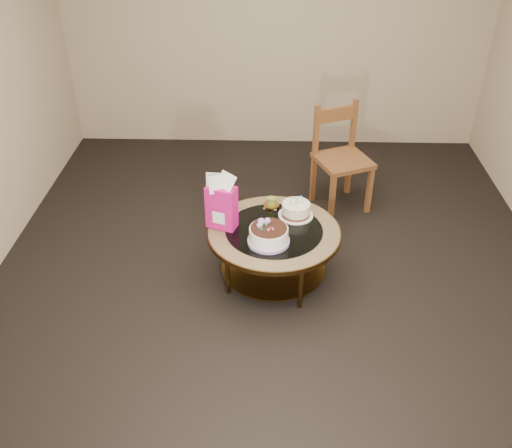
{
  "coord_description": "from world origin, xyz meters",
  "views": [
    {
      "loc": [
        -0.03,
        -3.56,
        2.9
      ],
      "look_at": [
        -0.14,
        0.02,
        0.49
      ],
      "focal_mm": 40.0,
      "sensor_mm": 36.0,
      "label": 1
    }
  ],
  "objects_px": {
    "coffee_table": "(274,238)",
    "gift_bag": "(221,202)",
    "cream_cake": "(296,210)",
    "dining_chair": "(341,158)",
    "decorated_cake": "(268,236)"
  },
  "relations": [
    {
      "from": "dining_chair",
      "to": "cream_cake",
      "type": "bearing_deg",
      "value": -138.27
    },
    {
      "from": "cream_cake",
      "to": "dining_chair",
      "type": "xyz_separation_m",
      "value": [
        0.44,
        0.94,
        -0.02
      ]
    },
    {
      "from": "coffee_table",
      "to": "gift_bag",
      "type": "xyz_separation_m",
      "value": [
        -0.39,
        0.04,
        0.3
      ]
    },
    {
      "from": "coffee_table",
      "to": "dining_chair",
      "type": "bearing_deg",
      "value": 61.81
    },
    {
      "from": "gift_bag",
      "to": "dining_chair",
      "type": "bearing_deg",
      "value": 67.68
    },
    {
      "from": "coffee_table",
      "to": "dining_chair",
      "type": "xyz_separation_m",
      "value": [
        0.61,
        1.13,
        0.12
      ]
    },
    {
      "from": "coffee_table",
      "to": "decorated_cake",
      "type": "xyz_separation_m",
      "value": [
        -0.04,
        -0.17,
        0.14
      ]
    },
    {
      "from": "decorated_cake",
      "to": "gift_bag",
      "type": "height_order",
      "value": "gift_bag"
    },
    {
      "from": "coffee_table",
      "to": "cream_cake",
      "type": "relative_size",
      "value": 3.72
    },
    {
      "from": "coffee_table",
      "to": "decorated_cake",
      "type": "bearing_deg",
      "value": -104.04
    },
    {
      "from": "coffee_table",
      "to": "gift_bag",
      "type": "relative_size",
      "value": 2.31
    },
    {
      "from": "gift_bag",
      "to": "decorated_cake",
      "type": "bearing_deg",
      "value": -9.67
    },
    {
      "from": "decorated_cake",
      "to": "dining_chair",
      "type": "height_order",
      "value": "dining_chair"
    },
    {
      "from": "cream_cake",
      "to": "decorated_cake",
      "type": "bearing_deg",
      "value": -134.6
    },
    {
      "from": "dining_chair",
      "to": "gift_bag",
      "type": "bearing_deg",
      "value": -155.55
    }
  ]
}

